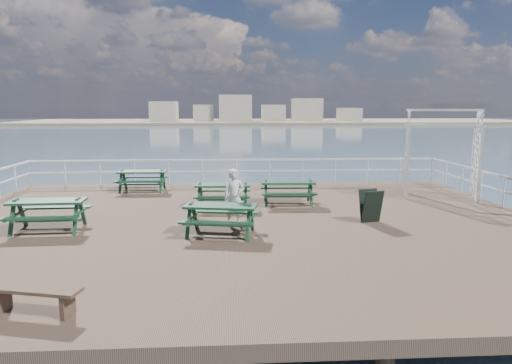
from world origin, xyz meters
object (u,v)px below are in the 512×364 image
object	(u,v)px
picnic_table_b	(288,188)
picnic_table_d	(48,208)
picnic_table_e	(221,213)
picnic_table_a	(142,176)
person	(234,198)
flat_bench_far	(34,294)
trellis_arbor	(441,159)
picnic_table_c	(223,190)

from	to	relation	value
picnic_table_b	picnic_table_d	distance (m)	7.65
picnic_table_d	picnic_table_e	world-z (taller)	picnic_table_d
picnic_table_a	person	size ratio (longest dim) A/B	1.19
flat_bench_far	trellis_arbor	size ratio (longest dim) A/B	0.50
picnic_table_c	picnic_table_e	size ratio (longest dim) A/B	0.90
picnic_table_d	picnic_table_e	bearing A→B (deg)	-10.96
picnic_table_d	picnic_table_e	distance (m)	4.80
picnic_table_e	flat_bench_far	size ratio (longest dim) A/B	1.32
picnic_table_c	picnic_table_a	bearing A→B (deg)	138.32
picnic_table_a	trellis_arbor	xyz separation A→B (m)	(11.35, -2.03, 0.86)
picnic_table_b	trellis_arbor	world-z (taller)	trellis_arbor
picnic_table_d	picnic_table_b	bearing A→B (deg)	20.98
picnic_table_a	flat_bench_far	size ratio (longest dim) A/B	1.20
picnic_table_b	picnic_table_a	bearing A→B (deg)	155.79
picnic_table_b	picnic_table_d	bearing A→B (deg)	-153.97
picnic_table_a	picnic_table_d	size ratio (longest dim) A/B	0.96
picnic_table_b	picnic_table_e	xyz separation A→B (m)	(-2.29, -3.74, 0.01)
trellis_arbor	person	world-z (taller)	trellis_arbor
picnic_table_d	trellis_arbor	bearing A→B (deg)	14.39
flat_bench_far	person	size ratio (longest dim) A/B	0.99
trellis_arbor	picnic_table_b	bearing A→B (deg)	-152.74
flat_bench_far	person	world-z (taller)	person
trellis_arbor	picnic_table_d	bearing A→B (deg)	-144.13
picnic_table_b	person	bearing A→B (deg)	-121.17
picnic_table_a	picnic_table_b	distance (m)	6.22
picnic_table_a	trellis_arbor	size ratio (longest dim) A/B	0.59
picnic_table_a	person	bearing A→B (deg)	-55.85
picnic_table_e	person	distance (m)	1.01
picnic_table_e	trellis_arbor	distance (m)	9.33
picnic_table_b	flat_bench_far	xyz separation A→B (m)	(-5.27, -8.27, -0.24)
picnic_table_d	flat_bench_far	distance (m)	5.56
picnic_table_c	trellis_arbor	distance (m)	8.21
picnic_table_d	flat_bench_far	bearing A→B (deg)	-73.62
picnic_table_b	flat_bench_far	bearing A→B (deg)	-119.60
picnic_table_a	picnic_table_b	xyz separation A→B (m)	(5.54, -2.84, -0.01)
picnic_table_c	flat_bench_far	xyz separation A→B (m)	(-3.00, -7.89, -0.23)
picnic_table_b	person	xyz separation A→B (m)	(-1.92, -2.84, 0.24)
flat_bench_far	trellis_arbor	world-z (taller)	trellis_arbor
picnic_table_a	flat_bench_far	world-z (taller)	picnic_table_a
picnic_table_a	trellis_arbor	bearing A→B (deg)	-8.53
picnic_table_e	flat_bench_far	distance (m)	5.43
flat_bench_far	person	distance (m)	6.41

